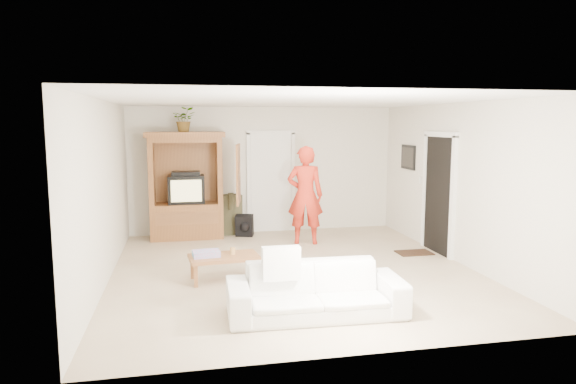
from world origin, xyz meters
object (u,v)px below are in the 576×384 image
Objects in this scene: coffee_table at (224,259)px; sofa at (316,290)px; armoire at (188,193)px; man at (305,195)px.

sofa is at bearing -64.47° from coffee_table.
man is (2.17, -0.94, 0.02)m from armoire.
coffee_table is (-1.69, -2.00, -0.60)m from man.
sofa is (-0.73, -3.60, -0.62)m from man.
coffee_table is at bearing 63.82° from man.
coffee_table is (0.48, -2.95, -0.59)m from armoire.
man is at bearing 80.59° from sofa.
man is 3.73m from sofa.
armoire reaches higher than coffee_table.
armoire reaches higher than man.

